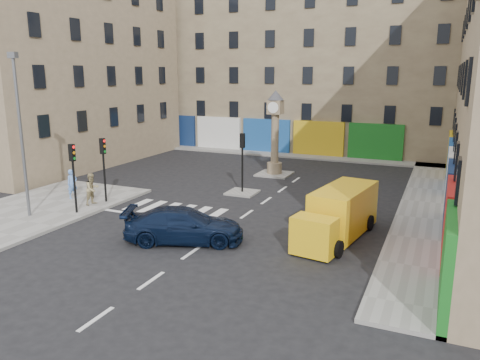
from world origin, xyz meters
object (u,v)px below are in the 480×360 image
Objects in this scene: traffic_light_island at (242,153)px; clock_pillar at (275,127)px; yellow_van at (339,214)px; lamp_post at (20,127)px; traffic_light_left_far at (103,160)px; pedestrian_blue at (72,184)px; traffic_light_left_near at (73,167)px; navy_sedan at (184,225)px; pedestrian_tan at (92,189)px.

traffic_light_island is 0.61× the size of clock_pillar.
traffic_light_island reaches higher than yellow_van.
lamp_post is 16.30m from yellow_van.
traffic_light_left_far is at bearing -139.40° from traffic_light_island.
yellow_van is at bearing -72.83° from pedestrian_blue.
traffic_light_left_near reaches higher than pedestrian_blue.
lamp_post reaches higher than traffic_light_left_far.
traffic_light_island is at bearing 40.60° from traffic_light_left_far.
navy_sedan is (1.03, -14.94, -2.77)m from clock_pillar.
clock_pillar is 1.14× the size of navy_sedan.
navy_sedan is 7.10m from yellow_van.
traffic_light_left_near and traffic_light_left_far have the same top height.
yellow_van is at bearing -78.58° from pedestrian_tan.
pedestrian_tan is (-0.26, 1.61, -1.57)m from traffic_light_left_near.
clock_pillar is (6.30, 13.80, 0.93)m from traffic_light_left_near.
traffic_light_left_near is at bearing 59.76° from navy_sedan.
clock_pillar is at bearing 61.65° from lamp_post.
traffic_light_left_far is at bearing -9.74° from pedestrian_tan.
pedestrian_tan is (-0.26, -0.79, -1.57)m from traffic_light_left_far.
pedestrian_blue is at bearing -174.55° from traffic_light_left_far.
clock_pillar is 14.65m from pedestrian_blue.
clock_pillar is 13.86m from yellow_van.
pedestrian_tan is (-7.60, 2.76, 0.28)m from navy_sedan.
traffic_light_left_near is 2.05× the size of pedestrian_tan.
clock_pillar is (0.00, 6.00, 0.96)m from traffic_light_island.
traffic_light_island is 9.26m from yellow_van.
traffic_light_left_near is 7.65m from navy_sedan.
traffic_light_left_near is at bearing -128.93° from traffic_light_island.
navy_sedan is 8.09m from pedestrian_tan.
clock_pillar is (8.20, 15.20, -1.24)m from lamp_post.
yellow_van is at bearing 9.41° from traffic_light_left_near.
yellow_van is (13.56, -0.15, -1.51)m from traffic_light_left_far.
pedestrian_blue is (-15.82, -0.06, -0.09)m from yellow_van.
pedestrian_blue is (-2.27, -0.22, -1.60)m from traffic_light_left_far.
traffic_light_left_far is 0.61× the size of clock_pillar.
navy_sedan is at bearing -92.19° from pedestrian_blue.
traffic_light_left_far is 2.05× the size of pedestrian_tan.
yellow_van reaches higher than pedestrian_blue.
traffic_light_left_far reaches higher than yellow_van.
pedestrian_blue is (-2.27, 2.18, -1.60)m from traffic_light_left_near.
pedestrian_tan is at bearing -118.32° from clock_pillar.
traffic_light_left_far is at bearing 63.43° from lamp_post.
traffic_light_left_far is 0.58× the size of yellow_van.
lamp_post is 5.07m from pedestrian_tan.
traffic_light_island reaches higher than pedestrian_blue.
navy_sedan is (7.33, -1.15, -1.85)m from traffic_light_left_near.
pedestrian_tan is (-6.56, -6.19, -1.54)m from traffic_light_island.
lamp_post is 4.75× the size of pedestrian_blue.
pedestrian_blue is at bearing -170.84° from yellow_van.
pedestrian_blue is 2.08m from pedestrian_tan.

